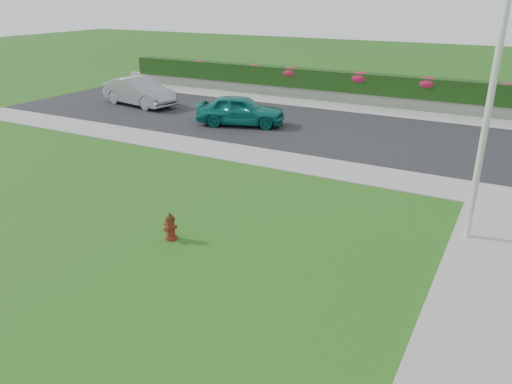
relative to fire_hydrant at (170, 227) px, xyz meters
The scene contains 17 objects.
ground 1.95m from the fire_hydrant, 81.00° to the right, with size 120.00×120.00×0.00m, color black.
street_far 12.99m from the fire_hydrant, 111.22° to the left, with size 26.00×8.00×0.04m, color black.
sidewalk_far 9.12m from the fire_hydrant, 128.73° to the left, with size 24.00×2.00×0.04m, color gray.
curb_corner 10.19m from the fire_hydrant, 44.24° to the left, with size 2.00×2.00×0.04m, color gray.
sidewalk_beyond 17.13m from the fire_hydrant, 92.34° to the left, with size 34.00×2.00×0.04m, color gray.
retaining_wall 18.62m from the fire_hydrant, 92.16° to the left, with size 34.00×0.40×0.60m, color gray.
hedge 18.74m from the fire_hydrant, 92.14° to the left, with size 32.00×0.90×1.10m, color black.
fire_hydrant is the anchor object (origin of this frame).
sedan_teal 11.83m from the fire_hydrant, 111.46° to the left, with size 1.66×4.11×1.40m, color #0E6B63.
sedan_silver 16.68m from the fire_hydrant, 133.30° to the left, with size 1.60×4.59×1.51m, color #94969B.
utility_pole 8.12m from the fire_hydrant, 29.24° to the left, with size 0.16×0.16×6.31m, color silver.
flower_clump_a 22.14m from the fire_hydrant, 122.67° to the left, with size 1.09×0.70×0.54m, color #A51C32.
flower_clump_b 20.19m from the fire_hydrant, 112.59° to the left, with size 1.10×0.71×0.55m, color #A51C32.
flower_clump_c 19.36m from the fire_hydrant, 105.72° to the left, with size 1.33×0.85×0.66m, color #A51C32.
flower_clump_d 18.67m from the fire_hydrant, 93.05° to the left, with size 1.36×0.87×0.68m, color #A51C32.
flower_clump_e 18.83m from the fire_hydrant, 81.83° to the left, with size 1.33×0.86×0.67m, color #A51C32.
flower_clump_f 19.71m from the fire_hydrant, 71.00° to the left, with size 1.03×0.66×0.52m, color #A51C32.
Camera 1 is at (7.07, -7.11, 5.89)m, focal length 35.00 mm.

